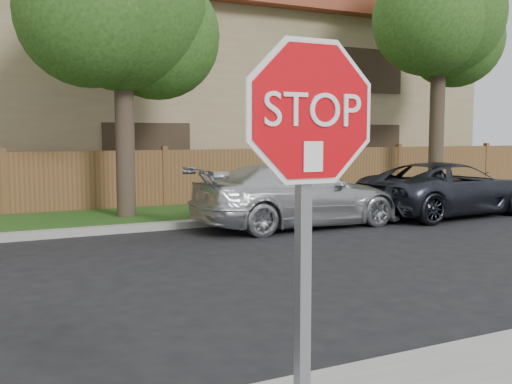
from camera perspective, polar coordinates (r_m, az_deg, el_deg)
far_curb at (r=12.38m, az=-21.65°, el=-3.94°), size 70.00×0.30×0.15m
grass_strip at (r=14.01m, az=-22.27°, el=-2.96°), size 70.00×3.00×0.12m
fence at (r=15.51m, az=-22.85°, el=0.57°), size 70.00×0.12×1.60m
tree_mid at (r=14.34m, az=-12.42°, el=16.87°), size 4.80×3.90×7.35m
tree_right at (r=19.18m, az=17.44°, el=15.94°), size 4.80×3.90×8.20m
stop_sign at (r=3.00m, az=5.01°, el=1.49°), size 1.01×0.13×2.55m
sedan_right at (r=13.13m, az=4.06°, el=-0.30°), size 4.84×2.05×1.39m
sedan_far_right at (r=15.70m, az=17.86°, el=0.30°), size 4.93×2.55×1.33m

